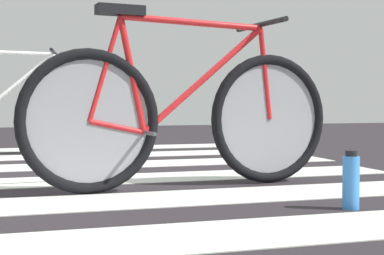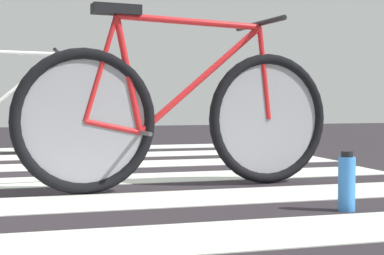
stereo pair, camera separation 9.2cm
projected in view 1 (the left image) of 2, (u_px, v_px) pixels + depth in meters
name	position (u px, v px, depth m)	size (l,w,h in m)	color
bicycle_1_of_3	(185.00, 115.00, 3.07)	(1.73, 0.52, 0.93)	black
bicycle_2_of_3	(0.00, 110.00, 4.98)	(1.73, 0.52, 0.93)	black
water_bottle	(351.00, 181.00, 2.48)	(0.07, 0.07, 0.25)	#3A84E1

